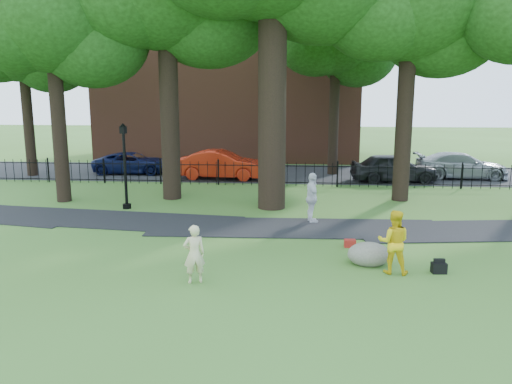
# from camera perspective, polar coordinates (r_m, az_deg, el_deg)

# --- Properties ---
(ground) EXTENTS (120.00, 120.00, 0.00)m
(ground) POSITION_cam_1_polar(r_m,az_deg,el_deg) (13.60, 0.07, -8.38)
(ground) COLOR #3C5E21
(ground) RESTS_ON ground
(footpath) EXTENTS (36.07, 3.85, 0.03)m
(footpath) POSITION_cam_1_polar(r_m,az_deg,el_deg) (17.28, 4.51, -4.16)
(footpath) COLOR black
(footpath) RESTS_ON ground
(street) EXTENTS (80.00, 7.00, 0.02)m
(street) POSITION_cam_1_polar(r_m,az_deg,el_deg) (29.15, 2.79, 2.13)
(street) COLOR black
(street) RESTS_ON ground
(iron_fence) EXTENTS (44.00, 0.04, 1.20)m
(iron_fence) POSITION_cam_1_polar(r_m,az_deg,el_deg) (25.11, 2.44, 2.07)
(iron_fence) COLOR black
(iron_fence) RESTS_ON ground
(brick_building) EXTENTS (18.00, 8.00, 12.00)m
(brick_building) POSITION_cam_1_polar(r_m,az_deg,el_deg) (37.16, -2.96, 13.34)
(brick_building) COLOR brown
(brick_building) RESTS_ON ground
(tree_row) EXTENTS (26.82, 7.96, 12.42)m
(tree_row) POSITION_cam_1_polar(r_m,az_deg,el_deg) (21.49, 3.62, 20.77)
(tree_row) COLOR black
(tree_row) RESTS_ON ground
(woman) EXTENTS (0.62, 0.52, 1.46)m
(woman) POSITION_cam_1_polar(r_m,az_deg,el_deg) (12.28, -7.08, -7.05)
(woman) COLOR beige
(woman) RESTS_ON ground
(man) EXTENTS (0.90, 0.75, 1.66)m
(man) POSITION_cam_1_polar(r_m,az_deg,el_deg) (13.28, 15.46, -5.52)
(man) COLOR yellow
(man) RESTS_ON ground
(pedestrian) EXTENTS (0.67, 1.13, 1.81)m
(pedestrian) POSITION_cam_1_polar(r_m,az_deg,el_deg) (17.89, 6.42, -0.68)
(pedestrian) COLOR silver
(pedestrian) RESTS_ON ground
(boulder) EXTENTS (1.25, 1.00, 0.67)m
(boulder) POSITION_cam_1_polar(r_m,az_deg,el_deg) (13.92, 12.78, -6.74)
(boulder) COLOR #605D50
(boulder) RESTS_ON ground
(lamppost) EXTENTS (0.34, 0.34, 3.43)m
(lamppost) POSITION_cam_1_polar(r_m,az_deg,el_deg) (20.55, -14.74, 2.75)
(lamppost) COLOR black
(lamppost) RESTS_ON ground
(backpack) EXTENTS (0.39, 0.26, 0.28)m
(backpack) POSITION_cam_1_polar(r_m,az_deg,el_deg) (13.83, 20.17, -8.15)
(backpack) COLOR black
(backpack) RESTS_ON ground
(red_bag) EXTENTS (0.35, 0.23, 0.23)m
(red_bag) POSITION_cam_1_polar(r_m,az_deg,el_deg) (15.39, 10.68, -5.79)
(red_bag) COLOR maroon
(red_bag) RESTS_ON ground
(red_sedan) EXTENTS (4.81, 1.88, 1.56)m
(red_sedan) POSITION_cam_1_polar(r_m,az_deg,el_deg) (27.22, -3.98, 3.14)
(red_sedan) COLOR red
(red_sedan) RESTS_ON ground
(navy_van) EXTENTS (4.57, 2.33, 1.24)m
(navy_van) POSITION_cam_1_polar(r_m,az_deg,el_deg) (29.89, -13.91, 3.24)
(navy_van) COLOR #0A1136
(navy_van) RESTS_ON ground
(grey_car) EXTENTS (4.53, 2.07, 1.51)m
(grey_car) POSITION_cam_1_polar(r_m,az_deg,el_deg) (27.20, 15.47, 2.70)
(grey_car) COLOR black
(grey_car) RESTS_ON ground
(silver_car) EXTENTS (4.93, 2.08, 1.42)m
(silver_car) POSITION_cam_1_polar(r_m,az_deg,el_deg) (29.52, 22.37, 2.81)
(silver_car) COLOR #95989D
(silver_car) RESTS_ON ground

